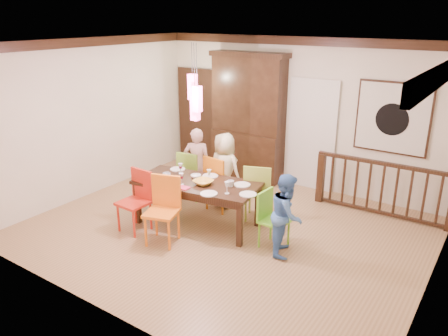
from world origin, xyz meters
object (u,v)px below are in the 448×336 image
Objects in this scene: balustrade at (382,188)px; person_end_right at (287,214)px; chair_far_left at (192,171)px; person_far_left at (197,164)px; china_hutch at (248,117)px; chair_end_right at (275,216)px; person_far_mid at (224,170)px; dining_table at (197,187)px.

person_end_right is at bearing -112.14° from balustrade.
chair_far_left is at bearing -159.76° from balustrade.
person_end_right is at bearing 131.22° from person_far_left.
person_far_left is at bearing -159.67° from balustrade.
person_far_left is at bearing -95.34° from china_hutch.
person_far_left reaches higher than chair_end_right.
china_hutch is at bearing 21.81° from person_end_right.
chair_far_left is 2.26m from chair_end_right.
person_far_mid is at bearing -155.61° from balustrade.
chair_end_right is 0.33× the size of china_hutch.
chair_far_left is (-0.74, 0.82, -0.13)m from dining_table.
person_far_mid is (-1.45, 0.83, 0.18)m from chair_end_right.
chair_end_right is 0.64× the size of person_far_mid.
china_hutch is 1.92× the size of person_far_mid.
balustrade is at bearing -6.83° from china_hutch.
chair_far_left is at bearing 8.03° from person_far_mid.
chair_far_left is at bearing -98.48° from china_hutch.
china_hutch reaches higher than chair_end_right.
chair_far_left is 0.40× the size of balustrade.
person_end_right is (1.66, -0.88, -0.07)m from person_far_mid.
chair_end_right is 2.19m from person_far_left.
dining_table is at bearing 97.11° from person_far_mid.
person_far_left is 2.41m from person_end_right.
chair_far_left is 3.36m from balustrade.
chair_far_left is 1.77m from china_hutch.
dining_table is at bearing 99.21° from person_far_left.
chair_end_right reaches higher than dining_table.
china_hutch is 2.15× the size of person_end_right.
balustrade is at bearing -151.01° from person_far_mid.
person_end_right is at bearing 152.67° from chair_far_left.
china_hutch is at bearing -70.47° from person_far_mid.
person_far_left is (-2.03, 0.80, 0.19)m from chair_end_right.
china_hutch is at bearing 171.87° from balustrade.
dining_table is 1.61m from person_end_right.
person_far_left is at bearing 118.61° from dining_table.
china_hutch is at bearing 43.28° from chair_end_right.
dining_table is 1.11m from chair_far_left.
chair_end_right is at bearing 57.74° from person_end_right.
dining_table is 1.54× the size of person_far_left.
balustrade reaches higher than chair_end_right.
dining_table is 1.07m from person_far_left.
dining_table is 1.56× the size of person_far_mid.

